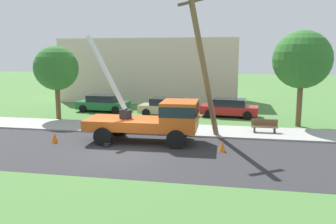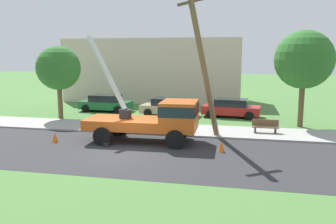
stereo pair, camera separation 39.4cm
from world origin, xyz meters
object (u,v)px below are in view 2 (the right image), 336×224
object	(u,v)px
traffic_cone_behind	(55,137)
park_bench	(265,127)
utility_truck	(156,117)
leaning_utility_pole	(202,61)
parked_sedan_green	(106,103)
parked_sedan_tan	(169,107)
parked_sedan_red	(231,108)
traffic_cone_ahead	(221,146)
roadside_tree_far	(58,68)
roadside_tree_near	(304,60)

from	to	relation	value
traffic_cone_behind	park_bench	world-z (taller)	park_bench
utility_truck	leaning_utility_pole	bearing A→B (deg)	28.23
traffic_cone_behind	parked_sedan_green	bearing A→B (deg)	96.89
parked_sedan_tan	parked_sedan_red	distance (m)	4.91
park_bench	utility_truck	bearing A→B (deg)	-151.53
traffic_cone_ahead	roadside_tree_far	bearing A→B (deg)	151.99
parked_sedan_green	leaning_utility_pole	bearing A→B (deg)	-41.51
leaning_utility_pole	park_bench	size ratio (longest dim) A/B	5.48
traffic_cone_ahead	parked_sedan_red	distance (m)	10.14
traffic_cone_ahead	traffic_cone_behind	bearing A→B (deg)	179.82
traffic_cone_ahead	roadside_tree_near	size ratio (longest dim) A/B	0.09
parked_sedan_green	roadside_tree_near	size ratio (longest dim) A/B	0.69
traffic_cone_behind	utility_truck	bearing A→B (deg)	12.03
park_bench	roadside_tree_near	size ratio (longest dim) A/B	0.25
traffic_cone_behind	roadside_tree_near	xyz separation A→B (m)	(14.10, 7.26, 4.22)
roadside_tree_far	leaning_utility_pole	bearing A→B (deg)	-20.41
parked_sedan_red	traffic_cone_behind	bearing A→B (deg)	-132.94
roadside_tree_far	utility_truck	bearing A→B (deg)	-31.60
traffic_cone_ahead	parked_sedan_green	size ratio (longest dim) A/B	0.13
utility_truck	parked_sedan_tan	distance (m)	8.47
traffic_cone_ahead	park_bench	world-z (taller)	park_bench
parked_sedan_tan	roadside_tree_far	bearing A→B (deg)	-159.63
parked_sedan_tan	parked_sedan_red	xyz separation A→B (m)	(4.88, 0.54, 0.00)
parked_sedan_green	parked_sedan_red	world-z (taller)	same
utility_truck	parked_sedan_tan	bearing A→B (deg)	97.18
parked_sedan_tan	roadside_tree_far	xyz separation A→B (m)	(-7.83, -2.91, 3.11)
traffic_cone_behind	park_bench	size ratio (longest dim) A/B	0.35
leaning_utility_pole	roadside_tree_far	world-z (taller)	leaning_utility_pole
utility_truck	roadside_tree_far	distance (m)	10.70
traffic_cone_behind	parked_sedan_red	size ratio (longest dim) A/B	0.12
parked_sedan_red	park_bench	bearing A→B (deg)	-68.11
roadside_tree_near	parked_sedan_red	bearing A→B (deg)	148.95
traffic_cone_behind	park_bench	distance (m)	12.49
utility_truck	roadside_tree_far	bearing A→B (deg)	148.40
leaning_utility_pole	parked_sedan_tan	world-z (taller)	leaning_utility_pole
roadside_tree_far	parked_sedan_green	bearing A→B (deg)	62.98
leaning_utility_pole	parked_sedan_tan	size ratio (longest dim) A/B	1.94
parked_sedan_red	roadside_tree_near	size ratio (longest dim) A/B	0.70
leaning_utility_pole	roadside_tree_far	size ratio (longest dim) A/B	1.60
park_bench	roadside_tree_near	bearing A→B (deg)	48.58
parked_sedan_tan	roadside_tree_near	bearing A→B (deg)	-13.45
utility_truck	roadside_tree_far	xyz separation A→B (m)	(-8.88, 5.47, 2.41)
parked_sedan_green	roadside_tree_near	world-z (taller)	roadside_tree_near
leaning_utility_pole	parked_sedan_red	xyz separation A→B (m)	(1.45, 7.63, -3.78)
traffic_cone_ahead	parked_sedan_tan	world-z (taller)	parked_sedan_tan
utility_truck	parked_sedan_red	xyz separation A→B (m)	(3.83, 8.91, -0.70)
roadside_tree_far	roadside_tree_near	bearing A→B (deg)	2.01
parked_sedan_tan	parked_sedan_red	world-z (taller)	same
leaning_utility_pole	traffic_cone_behind	bearing A→B (deg)	-162.78
traffic_cone_behind	park_bench	bearing A→B (deg)	21.05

